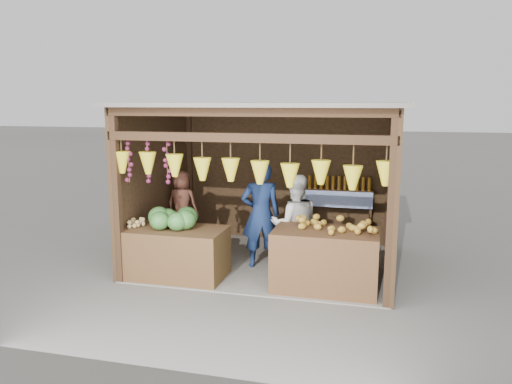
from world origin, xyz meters
TOP-DOWN VIEW (x-y plane):
  - ground at (0.00, 0.00)m, footprint 80.00×80.00m
  - stall_structure at (-0.03, -0.04)m, footprint 4.30×3.30m
  - back_shelf at (1.05, 1.28)m, footprint 1.25×0.32m
  - counter_left at (-1.23, -1.04)m, footprint 1.55×0.85m
  - counter_right at (1.07, -1.00)m, footprint 1.48×0.85m
  - stool at (-1.62, 0.24)m, footprint 0.30×0.30m
  - man_standing at (-0.06, -0.25)m, footprint 0.75×0.61m
  - woman_standing at (0.52, -0.38)m, footprint 0.91×0.81m
  - vendor_seated at (-1.62, 0.24)m, footprint 0.61×0.42m
  - melon_pile at (-1.24, -1.02)m, footprint 1.00×0.50m
  - tanfruit_pile at (-1.86, -1.07)m, footprint 0.34×0.40m
  - mango_pile at (1.15, -1.00)m, footprint 1.40×0.64m

SIDE VIEW (x-z plane):
  - ground at x=0.00m, z-range 0.00..0.00m
  - stool at x=-1.62m, z-range 0.00..0.28m
  - counter_left at x=-1.23m, z-range 0.00..0.77m
  - counter_right at x=1.07m, z-range 0.00..0.88m
  - woman_standing at x=0.52m, z-range 0.00..1.58m
  - tanfruit_pile at x=-1.86m, z-range 0.77..0.90m
  - back_shelf at x=1.05m, z-range 0.21..1.54m
  - vendor_seated at x=-1.62m, z-range 0.28..1.47m
  - man_standing at x=-0.06m, z-range 0.00..1.76m
  - melon_pile at x=-1.24m, z-range 0.77..1.09m
  - mango_pile at x=1.15m, z-range 0.88..1.10m
  - stall_structure at x=-0.03m, z-range 0.34..3.00m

